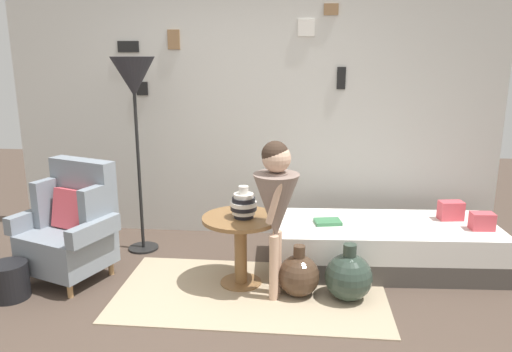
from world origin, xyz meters
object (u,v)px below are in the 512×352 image
object	(u,v)px
floor_lamp	(134,85)
vase_striped	(244,205)
demijohn_far	(349,277)
person_child	(276,199)
daybed	(383,245)
book_on_daybed	(328,222)
demijohn_near	(299,275)
armchair	(72,227)
side_table	(241,236)
magazine_basket	(10,281)

from	to	relation	value
floor_lamp	vase_striped	bearing A→B (deg)	-31.59
demijohn_far	person_child	bearing A→B (deg)	-178.07
vase_striped	floor_lamp	size ratio (longest dim) A/B	0.14
daybed	book_on_daybed	size ratio (longest dim) A/B	8.82
demijohn_near	book_on_daybed	bearing A→B (deg)	66.51
floor_lamp	person_child	xyz separation A→B (m)	(1.31, -0.83, -0.76)
person_child	daybed	bearing A→B (deg)	35.26
person_child	armchair	bearing A→B (deg)	173.19
vase_striped	book_on_daybed	distance (m)	0.83
armchair	vase_striped	xyz separation A→B (m)	(1.42, -0.02, 0.24)
side_table	person_child	distance (m)	0.51
person_child	book_on_daybed	bearing A→B (deg)	54.98
armchair	demijohn_near	xyz separation A→B (m)	(1.86, -0.15, -0.27)
side_table	demijohn_near	size ratio (longest dim) A/B	1.49
book_on_daybed	demijohn_far	xyz separation A→B (m)	(0.14, -0.57, -0.23)
daybed	book_on_daybed	world-z (taller)	book_on_daybed
person_child	magazine_basket	bearing A→B (deg)	-174.10
demijohn_near	demijohn_far	xyz separation A→B (m)	(0.37, -0.03, 0.02)
book_on_daybed	magazine_basket	distance (m)	2.56
armchair	person_child	world-z (taller)	person_child
vase_striped	person_child	world-z (taller)	person_child
demijohn_far	magazine_basket	size ratio (longest dim) A/B	1.59
daybed	demijohn_far	xyz separation A→B (m)	(-0.35, -0.62, -0.02)
person_child	demijohn_far	distance (m)	0.82
armchair	vase_striped	world-z (taller)	armchair
daybed	person_child	xyz separation A→B (m)	(-0.90, -0.63, 0.58)
person_child	demijohn_far	xyz separation A→B (m)	(0.55, 0.02, -0.60)
floor_lamp	person_child	distance (m)	1.73
daybed	demijohn_far	distance (m)	0.71
book_on_daybed	side_table	bearing A→B (deg)	-150.58
armchair	daybed	world-z (taller)	armchair
armchair	magazine_basket	size ratio (longest dim) A/B	3.46
side_table	magazine_basket	world-z (taller)	side_table
demijohn_near	demijohn_far	distance (m)	0.38
armchair	book_on_daybed	world-z (taller)	armchair
person_child	demijohn_near	bearing A→B (deg)	15.03
floor_lamp	magazine_basket	xyz separation A→B (m)	(-0.70, -1.03, -1.41)
side_table	demijohn_far	size ratio (longest dim) A/B	1.36
magazine_basket	book_on_daybed	bearing A→B (deg)	18.23
vase_striped	magazine_basket	xyz separation A→B (m)	(-1.75, -0.39, -0.53)
armchair	magazine_basket	bearing A→B (deg)	-128.69
side_table	book_on_daybed	world-z (taller)	side_table
daybed	demijohn_near	world-z (taller)	demijohn_near
armchair	vase_striped	distance (m)	1.44
demijohn_near	vase_striped	bearing A→B (deg)	162.76
armchair	book_on_daybed	bearing A→B (deg)	10.52
armchair	side_table	world-z (taller)	armchair
vase_striped	person_child	xyz separation A→B (m)	(0.26, -0.18, 0.11)
daybed	floor_lamp	xyz separation A→B (m)	(-2.20, 0.19, 1.35)
daybed	armchair	bearing A→B (deg)	-170.45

